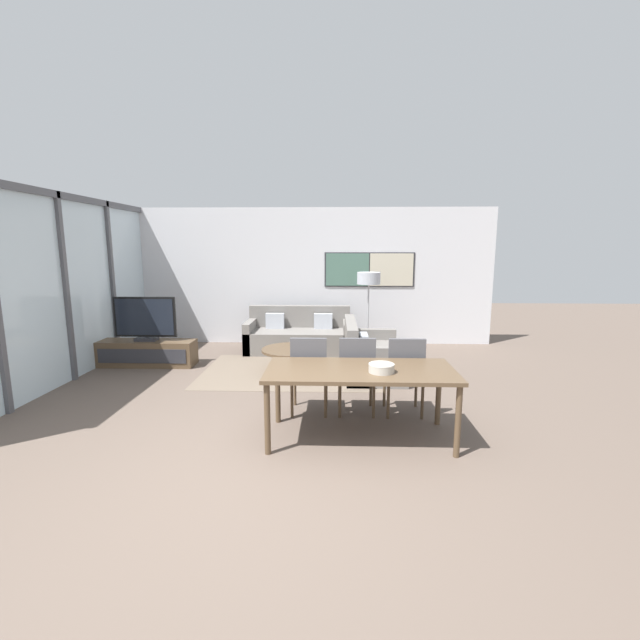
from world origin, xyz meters
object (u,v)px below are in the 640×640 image
object	(u,v)px
dining_table	(360,375)
fruit_bowl	(381,367)
sofa_side	(368,357)
dining_chair_left	(309,371)
television	(145,319)
tv_console	(147,353)
dining_chair_centre	(357,371)
sofa_main	(299,337)
floor_lamp	(369,283)
dining_chair_right	(405,372)
coffee_table	(292,354)

from	to	relation	value
dining_table	fruit_bowl	bearing A→B (deg)	-29.71
sofa_side	dining_chair_left	size ratio (longest dim) A/B	1.55
television	sofa_side	size ratio (longest dim) A/B	0.70
tv_console	dining_chair_centre	size ratio (longest dim) A/B	1.67
tv_console	dining_chair_centre	distance (m)	4.05
sofa_side	dining_table	world-z (taller)	sofa_side
fruit_bowl	sofa_main	bearing A→B (deg)	106.33
tv_console	sofa_main	size ratio (longest dim) A/B	0.80
sofa_side	dining_chair_centre	size ratio (longest dim) A/B	1.55
sofa_main	tv_console	bearing A→B (deg)	-155.29
sofa_main	floor_lamp	xyz separation A→B (m)	(1.33, -0.18, 1.08)
sofa_side	fruit_bowl	size ratio (longest dim) A/B	5.72
fruit_bowl	floor_lamp	size ratio (longest dim) A/B	0.17
dining_table	dining_chair_right	distance (m)	0.88
television	dining_chair_left	bearing A→B (deg)	-35.50
tv_console	sofa_side	world-z (taller)	sofa_side
tv_console	sofa_side	bearing A→B (deg)	-5.80
television	floor_lamp	bearing A→B (deg)	14.26
television	floor_lamp	size ratio (longest dim) A/B	0.68
sofa_main	sofa_side	world-z (taller)	same
dining_table	floor_lamp	distance (m)	3.77
sofa_side	dining_chair_centre	world-z (taller)	dining_chair_centre
sofa_side	dining_chair_right	bearing A→B (deg)	-170.00
dining_chair_left	dining_chair_centre	world-z (taller)	same
television	dining_chair_right	size ratio (longest dim) A/B	1.08
coffee_table	dining_chair_right	distance (m)	2.37
television	dining_table	distance (m)	4.41
dining_chair_left	fruit_bowl	world-z (taller)	dining_chair_left
sofa_side	dining_chair_left	bearing A→B (deg)	153.41
coffee_table	dining_table	world-z (taller)	dining_table
sofa_main	dining_chair_left	distance (m)	3.26
dining_chair_right	fruit_bowl	bearing A→B (deg)	-115.47
tv_console	dining_chair_right	distance (m)	4.55
tv_console	sofa_main	world-z (taller)	sofa_main
dining_chair_centre	coffee_table	bearing A→B (deg)	118.47
sofa_main	floor_lamp	distance (m)	1.72
coffee_table	dining_table	size ratio (longest dim) A/B	0.50
dining_chair_right	dining_chair_left	bearing A→B (deg)	179.90
dining_chair_centre	television	bearing A→B (deg)	149.35
television	dining_table	xyz separation A→B (m)	(3.47, -2.72, -0.11)
television	sofa_main	distance (m)	2.81
dining_chair_right	television	bearing A→B (deg)	152.88
dining_table	dining_chair_left	distance (m)	0.88
television	dining_chair_centre	distance (m)	4.04
coffee_table	fruit_bowl	bearing A→B (deg)	-65.43
coffee_table	fruit_bowl	xyz separation A→B (m)	(1.17, -2.56, 0.53)
coffee_table	dining_chair_right	size ratio (longest dim) A/B	1.00
dining_table	dining_chair_centre	xyz separation A→B (m)	(0.00, 0.66, -0.15)
tv_console	television	xyz separation A→B (m)	(-0.00, 0.00, 0.59)
dining_chair_left	fruit_bowl	distance (m)	1.13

